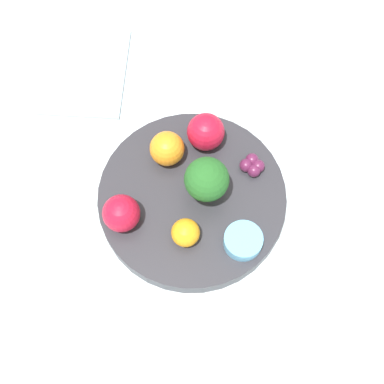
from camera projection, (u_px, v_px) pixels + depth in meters
ground_plane at (192, 208)px, 0.74m from camera, size 6.00×6.00×0.00m
table_surface at (192, 205)px, 0.73m from camera, size 1.20×1.20×0.02m
bowl at (192, 199)px, 0.71m from camera, size 0.25×0.25×0.03m
broccoli at (207, 182)px, 0.66m from camera, size 0.06×0.06×0.07m
apple_red at (206, 132)px, 0.71m from camera, size 0.05×0.05×0.05m
apple_green at (121, 213)px, 0.66m from camera, size 0.05×0.05×0.05m
orange_front at (167, 149)px, 0.70m from camera, size 0.05×0.05×0.05m
orange_back at (186, 233)px, 0.66m from camera, size 0.04×0.04×0.04m
grape_cluster at (252, 165)px, 0.71m from camera, size 0.03×0.03×0.02m
small_cup at (243, 241)px, 0.67m from camera, size 0.05×0.05×0.02m
napkin at (85, 71)px, 0.81m from camera, size 0.15×0.18×0.01m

